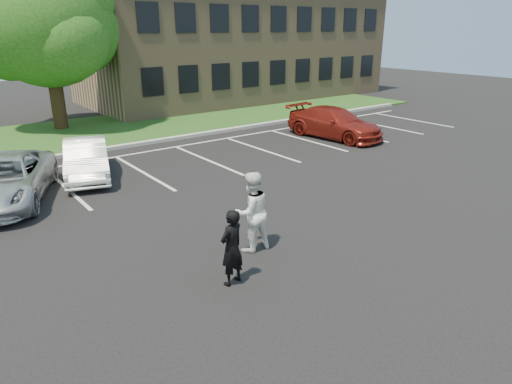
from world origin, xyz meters
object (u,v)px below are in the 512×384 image
tree (47,22)px  car_silver_minivan (4,180)px  car_red_compact (334,123)px  man_white_shirt (251,212)px  car_white_sedan (86,159)px  man_black_suit (232,248)px  office_building (235,40)px

tree → car_silver_minivan: tree is taller
tree → car_red_compact: 15.01m
man_white_shirt → car_white_sedan: size_ratio=0.48×
man_black_suit → car_white_sedan: bearing=-103.1°
car_silver_minivan → car_white_sedan: (2.82, 0.93, -0.04)m
office_building → man_black_suit: 27.64m
man_black_suit → man_white_shirt: size_ratio=0.85×
office_building → car_white_sedan: (-15.81, -13.33, -3.48)m
car_white_sedan → man_white_shirt: bearing=-63.5°
office_building → car_white_sedan: size_ratio=5.44×
car_silver_minivan → tree: bearing=90.0°
car_red_compact → man_white_shirt: bearing=-152.1°
car_silver_minivan → car_white_sedan: size_ratio=1.25×
man_white_shirt → car_red_compact: man_white_shirt is taller
man_black_suit → car_white_sedan: 9.14m
tree → man_black_suit: (-1.59, -18.30, -4.51)m
car_white_sedan → car_red_compact: (11.68, -0.99, 0.05)m
car_red_compact → office_building: bearing=67.3°
office_building → car_red_compact: (-4.13, -14.32, -3.43)m
car_red_compact → car_silver_minivan: bearing=173.1°
man_black_suit → man_white_shirt: 1.63m
car_silver_minivan → car_red_compact: (14.50, -0.06, 0.01)m
man_white_shirt → car_silver_minivan: size_ratio=0.39×
man_black_suit → car_red_compact: man_black_suit is taller
man_black_suit → car_red_compact: 14.20m
man_white_shirt → car_red_compact: size_ratio=0.40×
car_silver_minivan → car_red_compact: 14.50m
car_red_compact → tree: bearing=128.0°
man_white_shirt → car_silver_minivan: (-4.13, 7.19, -0.28)m
car_white_sedan → tree: bearing=97.1°
office_building → car_silver_minivan: office_building is taller
car_silver_minivan → car_red_compact: size_ratio=1.03×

